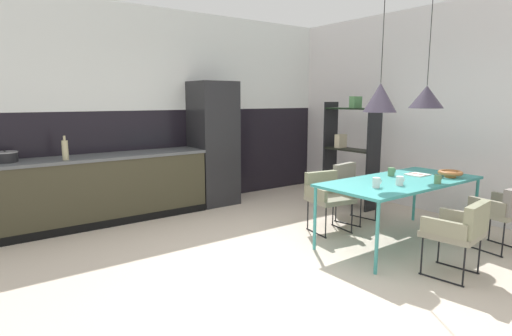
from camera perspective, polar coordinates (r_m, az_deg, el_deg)
ground_plane at (r=4.35m, az=5.87°, el=-12.99°), size 8.07×8.07×0.00m
back_wall_splashback_dark at (r=6.65m, az=-11.98°, el=1.37°), size 6.12×0.12×1.49m
back_wall_panel_upper at (r=6.61m, az=-12.43°, el=14.28°), size 6.12×0.12×1.49m
side_wall_right at (r=6.45m, az=26.37°, el=7.02°), size 0.12×6.20×2.99m
kitchen_counter at (r=5.93m, az=-22.04°, el=-2.92°), size 3.22×0.63×0.91m
refrigerator_column at (r=6.59m, az=-5.87°, el=3.36°), size 0.63×0.60×1.93m
dining_table at (r=5.03m, az=19.31°, el=-2.01°), size 1.98×0.91×0.74m
armchair_corner_seat at (r=5.32m, az=9.72°, el=-3.31°), size 0.55×0.54×0.74m
armchair_far_side at (r=5.28m, az=31.06°, el=-4.65°), size 0.53×0.52×0.74m
armchair_facing_counter at (r=5.82m, az=13.07°, el=-2.18°), size 0.55×0.54×0.78m
armchair_by_stool at (r=4.31m, az=26.34°, el=-7.30°), size 0.54×0.53×0.73m
fruit_bowl at (r=5.40m, az=25.17°, el=-0.64°), size 0.28×0.28×0.08m
open_book at (r=5.43m, az=21.32°, el=-0.84°), size 0.24×0.23×0.02m
mug_wide_latte at (r=4.71m, az=19.18°, el=-1.67°), size 0.13×0.08×0.10m
mug_dark_espresso at (r=5.25m, az=18.13°, el=-0.49°), size 0.13×0.08×0.10m
mug_short_terracotta at (r=4.51m, az=16.24°, el=-1.93°), size 0.13×0.08×0.11m
mug_glass_clear at (r=4.95m, az=23.75°, el=-1.42°), size 0.12×0.08×0.10m
cooking_pot at (r=5.76m, az=-31.25°, el=1.31°), size 0.28×0.28×0.15m
bottle_oil_tall at (r=5.61m, az=-24.78°, el=2.29°), size 0.07×0.07×0.30m
open_shelf_unit at (r=6.62m, az=12.83°, el=2.57°), size 0.30×0.90×1.70m
pendant_lamp_over_table_near at (r=4.64m, az=16.71°, el=9.28°), size 0.35×0.35×1.42m
pendant_lamp_over_table_far at (r=5.27m, az=22.40°, el=9.04°), size 0.39×0.39×1.38m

